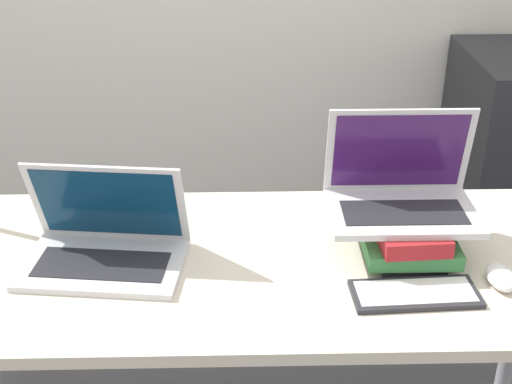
{
  "coord_description": "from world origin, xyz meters",
  "views": [
    {
      "loc": [
        -0.03,
        -1.09,
        1.65
      ],
      "look_at": [
        0.01,
        0.35,
        0.9
      ],
      "focal_mm": 50.0,
      "sensor_mm": 36.0,
      "label": 1
    }
  ],
  "objects_px": {
    "laptop_on_books": "(401,192)",
    "book_stack": "(406,236)",
    "laptop_left": "(105,243)",
    "mouse": "(501,277)",
    "wireless_keyboard": "(415,294)"
  },
  "relations": [
    {
      "from": "laptop_on_books",
      "to": "book_stack",
      "type": "bearing_deg",
      "value": -74.63
    },
    {
      "from": "laptop_left",
      "to": "mouse",
      "type": "bearing_deg",
      "value": -7.38
    },
    {
      "from": "laptop_on_books",
      "to": "wireless_keyboard",
      "type": "relative_size",
      "value": 1.23
    },
    {
      "from": "laptop_on_books",
      "to": "wireless_keyboard",
      "type": "xyz_separation_m",
      "value": [
        -0.0,
        -0.22,
        -0.14
      ]
    },
    {
      "from": "laptop_left",
      "to": "book_stack",
      "type": "bearing_deg",
      "value": 1.32
    },
    {
      "from": "laptop_left",
      "to": "book_stack",
      "type": "height_order",
      "value": "laptop_left"
    },
    {
      "from": "laptop_on_books",
      "to": "mouse",
      "type": "xyz_separation_m",
      "value": [
        0.2,
        -0.18,
        -0.13
      ]
    },
    {
      "from": "laptop_left",
      "to": "laptop_on_books",
      "type": "xyz_separation_m",
      "value": [
        0.7,
        0.06,
        0.1
      ]
    },
    {
      "from": "book_stack",
      "to": "laptop_on_books",
      "type": "relative_size",
      "value": 0.72
    },
    {
      "from": "laptop_left",
      "to": "mouse",
      "type": "distance_m",
      "value": 0.91
    },
    {
      "from": "book_stack",
      "to": "wireless_keyboard",
      "type": "distance_m",
      "value": 0.18
    },
    {
      "from": "laptop_on_books",
      "to": "laptop_left",
      "type": "bearing_deg",
      "value": -175.07
    },
    {
      "from": "book_stack",
      "to": "wireless_keyboard",
      "type": "xyz_separation_m",
      "value": [
        -0.01,
        -0.17,
        -0.04
      ]
    },
    {
      "from": "laptop_on_books",
      "to": "mouse",
      "type": "height_order",
      "value": "laptop_on_books"
    },
    {
      "from": "wireless_keyboard",
      "to": "laptop_left",
      "type": "bearing_deg",
      "value": 167.28
    }
  ]
}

